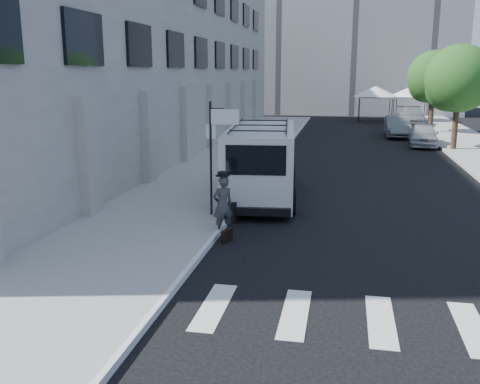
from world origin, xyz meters
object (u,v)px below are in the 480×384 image
at_px(briefcase, 227,236).
at_px(businessman, 223,205).
at_px(parked_car_c, 411,117).
at_px(cargo_van, 261,162).
at_px(parked_car_a, 423,135).
at_px(parked_car_b, 397,126).
at_px(suitcase, 232,212).

bearing_deg(briefcase, businessman, 130.21).
relative_size(briefcase, parked_car_c, 0.08).
distance_m(cargo_van, parked_car_a, 17.30).
height_order(businessman, parked_car_b, businessman).
distance_m(suitcase, parked_car_c, 32.58).
distance_m(briefcase, cargo_van, 5.43).
distance_m(briefcase, parked_car_b, 26.21).
bearing_deg(businessman, suitcase, -128.94).
distance_m(parked_car_a, parked_car_b, 4.71).
bearing_deg(parked_car_a, parked_car_c, 91.89).
height_order(briefcase, parked_car_c, parked_car_c).
bearing_deg(businessman, parked_car_b, -144.55).
distance_m(cargo_van, parked_car_b, 21.09).
xyz_separation_m(cargo_van, parked_car_c, (8.32, 28.02, -0.54)).
height_order(businessman, suitcase, businessman).
bearing_deg(briefcase, parked_car_b, 93.78).
xyz_separation_m(suitcase, parked_car_a, (8.06, 18.86, 0.37)).
height_order(businessman, parked_car_c, businessman).
bearing_deg(suitcase, businessman, -82.52).
relative_size(briefcase, parked_car_b, 0.10).
distance_m(briefcase, suitcase, 1.95).
relative_size(businessman, suitcase, 1.38).
bearing_deg(parked_car_a, businessman, -107.00).
bearing_deg(cargo_van, parked_car_c, 67.62).
distance_m(suitcase, cargo_van, 3.54).
height_order(parked_car_a, parked_car_b, parked_car_b).
xyz_separation_m(briefcase, cargo_van, (0.11, 5.30, 1.16)).
bearing_deg(parked_car_c, parked_car_b, -101.95).
xyz_separation_m(parked_car_a, parked_car_b, (-1.16, 4.56, 0.05)).
bearing_deg(suitcase, parked_car_a, 74.36).
bearing_deg(briefcase, parked_car_c, 94.24).
relative_size(parked_car_a, parked_car_b, 0.91).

